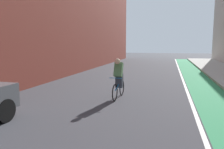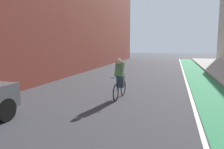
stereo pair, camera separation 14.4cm
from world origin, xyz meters
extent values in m
plane|color=#38383D|center=(0.00, 17.25, 0.00)|extent=(93.50, 93.50, 0.00)
cube|color=#2D8451|center=(3.65, 19.25, 0.00)|extent=(1.60, 42.50, 0.00)
cube|color=white|center=(2.75, 19.25, 0.00)|extent=(0.12, 42.50, 0.00)
cylinder|color=black|center=(-2.49, 11.03, 0.33)|extent=(0.24, 0.67, 0.66)
torus|color=black|center=(-0.06, 14.04, 0.33)|extent=(0.07, 0.67, 0.67)
torus|color=black|center=(-0.01, 15.09, 0.33)|extent=(0.07, 0.67, 0.67)
cylinder|color=#1966A5|center=(-0.04, 14.57, 0.55)|extent=(0.09, 0.96, 0.33)
cylinder|color=#1966A5|center=(-0.03, 14.75, 0.63)|extent=(0.04, 0.12, 0.55)
cylinder|color=#1966A5|center=(-0.06, 14.12, 0.88)|extent=(0.48, 0.05, 0.02)
cube|color=#333842|center=(-0.03, 14.67, 0.70)|extent=(0.29, 0.25, 0.56)
cube|color=#4C7247|center=(-0.04, 14.54, 1.16)|extent=(0.34, 0.41, 0.60)
sphere|color=tan|center=(-0.05, 14.39, 1.50)|extent=(0.22, 0.22, 0.22)
cube|color=#333842|center=(-0.03, 14.67, 1.18)|extent=(0.27, 0.29, 0.39)
camera|label=1|loc=(1.90, 6.01, 2.15)|focal=35.56mm
camera|label=2|loc=(2.04, 6.04, 2.15)|focal=35.56mm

